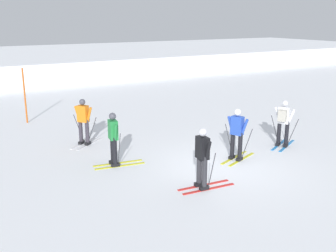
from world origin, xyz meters
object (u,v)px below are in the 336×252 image
(skier_white, at_px, (284,121))
(trail_marker_pole, at_px, (25,96))
(skier_blue, at_px, (237,133))
(skier_black, at_px, (203,157))
(skier_green, at_px, (114,138))
(skier_orange, at_px, (83,120))

(skier_white, height_order, trail_marker_pole, trail_marker_pole)
(skier_blue, xyz_separation_m, skier_black, (-2.24, -1.29, 0.00))
(skier_green, height_order, skier_white, same)
(skier_blue, height_order, skier_white, same)
(skier_orange, xyz_separation_m, trail_marker_pole, (-1.19, 4.31, 0.29))
(skier_blue, bearing_deg, skier_orange, 133.01)
(trail_marker_pole, bearing_deg, skier_blue, -59.28)
(skier_orange, bearing_deg, skier_green, -87.10)
(skier_green, relative_size, skier_orange, 1.00)
(skier_black, bearing_deg, skier_orange, 105.97)
(skier_green, height_order, trail_marker_pole, trail_marker_pole)
(skier_green, distance_m, skier_orange, 2.52)
(skier_green, xyz_separation_m, skier_blue, (3.64, -1.51, -0.00))
(skier_black, height_order, skier_orange, same)
(skier_white, distance_m, skier_orange, 7.16)
(skier_green, xyz_separation_m, skier_orange, (-0.13, 2.52, -0.00))
(skier_green, distance_m, trail_marker_pole, 6.96)
(skier_blue, height_order, trail_marker_pole, trail_marker_pole)
(skier_blue, xyz_separation_m, skier_white, (2.33, 0.26, 0.04))
(skier_blue, height_order, skier_orange, same)
(skier_green, bearing_deg, skier_black, -63.53)
(skier_white, bearing_deg, skier_orange, 148.20)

